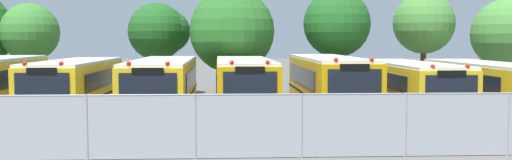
{
  "coord_description": "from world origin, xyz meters",
  "views": [
    {
      "loc": [
        -0.95,
        -26.38,
        3.43
      ],
      "look_at": [
        0.47,
        0.0,
        1.6
      ],
      "focal_mm": 40.62,
      "sensor_mm": 36.0,
      "label": 1
    }
  ],
  "objects": [
    {
      "name": "school_bus_3",
      "position": [
        -0.09,
        -0.08,
        1.41
      ],
      "size": [
        2.61,
        10.4,
        2.69
      ],
      "rotation": [
        0.0,
        0.0,
        3.15
      ],
      "color": "#EAA80C",
      "rests_on": "ground_plane"
    },
    {
      "name": "tree_1",
      "position": [
        -12.24,
        8.0,
        3.84
      ],
      "size": [
        3.39,
        3.39,
        5.57
      ],
      "color": "#4C3823",
      "rests_on": "ground_plane"
    },
    {
      "name": "school_bus_2",
      "position": [
        -3.76,
        0.18,
        1.41
      ],
      "size": [
        2.67,
        11.72,
        2.67
      ],
      "rotation": [
        0.0,
        0.0,
        3.15
      ],
      "color": "yellow",
      "rests_on": "ground_plane"
    },
    {
      "name": "school_bus_5",
      "position": [
        7.55,
        -0.16,
        1.33
      ],
      "size": [
        2.55,
        10.42,
        2.53
      ],
      "rotation": [
        0.0,
        0.0,
        3.14
      ],
      "color": "yellow",
      "rests_on": "ground_plane"
    },
    {
      "name": "tree_2",
      "position": [
        -4.96,
        10.02,
        3.95
      ],
      "size": [
        3.86,
        3.57,
        5.75
      ],
      "color": "#4C3823",
      "rests_on": "ground_plane"
    },
    {
      "name": "tree_5",
      "position": [
        11.35,
        8.99,
        4.58
      ],
      "size": [
        3.79,
        3.79,
        6.36
      ],
      "color": "#4C3823",
      "rests_on": "ground_plane"
    },
    {
      "name": "tree_4",
      "position": [
        5.67,
        7.85,
        4.44
      ],
      "size": [
        4.0,
        4.0,
        6.4
      ],
      "color": "#4C3823",
      "rests_on": "ground_plane"
    },
    {
      "name": "school_bus_4",
      "position": [
        3.84,
        0.12,
        1.46
      ],
      "size": [
        2.52,
        11.02,
        2.78
      ],
      "rotation": [
        0.0,
        0.0,
        3.14
      ],
      "color": "#EAA80C",
      "rests_on": "ground_plane"
    },
    {
      "name": "chainlink_fence",
      "position": [
        -0.27,
        -9.8,
        0.98
      ],
      "size": [
        27.75,
        0.07,
        1.89
      ],
      "color": "#9EA0A3",
      "rests_on": "ground_plane"
    },
    {
      "name": "school_bus_6",
      "position": [
        11.37,
        -0.0,
        1.32
      ],
      "size": [
        2.79,
        11.48,
        2.5
      ],
      "rotation": [
        0.0,
        0.0,
        3.12
      ],
      "color": "yellow",
      "rests_on": "ground_plane"
    },
    {
      "name": "tree_3",
      "position": [
        -0.46,
        7.68,
        4.04
      ],
      "size": [
        5.0,
        5.0,
        6.47
      ],
      "color": "#4C3823",
      "rests_on": "ground_plane"
    },
    {
      "name": "ground_plane",
      "position": [
        0.0,
        0.0,
        0.0
      ],
      "size": [
        160.0,
        160.0,
        0.0
      ],
      "primitive_type": "plane",
      "color": "#595651"
    },
    {
      "name": "school_bus_1",
      "position": [
        -7.6,
        -0.23,
        1.4
      ],
      "size": [
        2.51,
        9.7,
        2.65
      ],
      "rotation": [
        0.0,
        0.0,
        3.14
      ],
      "color": "yellow",
      "rests_on": "ground_plane"
    },
    {
      "name": "tree_6",
      "position": [
        16.96,
        9.62,
        3.81
      ],
      "size": [
        4.45,
        4.45,
        6.05
      ],
      "color": "#4C3823",
      "rests_on": "ground_plane"
    }
  ]
}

